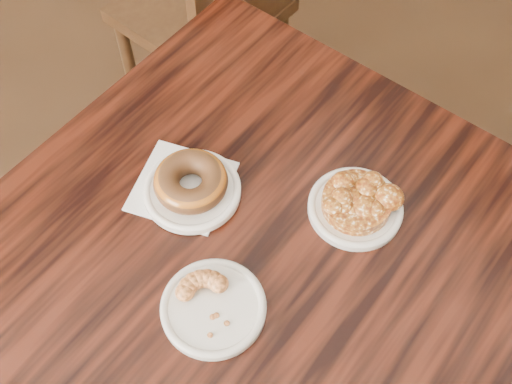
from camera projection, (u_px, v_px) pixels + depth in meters
cafe_table at (261, 337)px, 1.30m from camera, size 1.05×1.05×0.75m
chair_far at (201, 10)px, 1.71m from camera, size 0.50×0.50×0.90m
napkin at (182, 186)px, 1.04m from camera, size 0.20×0.20×0.00m
plate_donut at (192, 191)px, 1.03m from camera, size 0.16×0.16×0.01m
plate_cruller at (213, 308)px, 0.92m from camera, size 0.15×0.15×0.01m
plate_fritter at (355, 208)px, 1.02m from camera, size 0.15×0.15×0.01m
glazed_donut at (191, 181)px, 1.01m from camera, size 0.12×0.12×0.04m
apple_fritter at (357, 200)px, 1.00m from camera, size 0.15×0.15×0.04m
cruller_fragment at (213, 303)px, 0.91m from camera, size 0.10×0.10×0.03m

